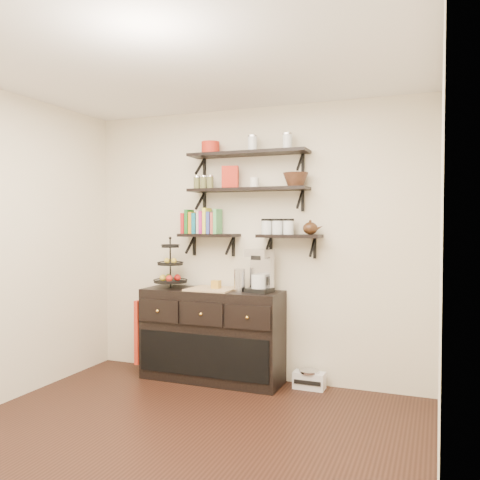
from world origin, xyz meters
The scene contains 22 objects.
floor centered at (0.00, 0.00, 0.00)m, with size 3.50×3.50×0.00m, color black.
ceiling centered at (0.00, 0.00, 2.70)m, with size 3.50×3.50×0.02m, color white.
back_wall centered at (0.00, 1.75, 1.35)m, with size 3.50×0.02×2.70m, color beige.
right_wall centered at (1.75, 0.00, 1.35)m, with size 0.02×3.50×2.70m, color beige.
shelf_top centered at (0.00, 1.62, 2.23)m, with size 1.20×0.27×0.23m.
shelf_mid centered at (0.00, 1.62, 1.88)m, with size 1.20×0.27×0.23m.
shelf_low_left centered at (-0.42, 1.63, 1.43)m, with size 0.60×0.25×0.23m.
shelf_low_right centered at (0.42, 1.63, 1.43)m, with size 0.60×0.25×0.23m.
cookbooks centered at (-0.51, 1.63, 1.56)m, with size 0.36×0.15×0.26m.
glass_canisters centered at (0.30, 1.63, 1.51)m, with size 0.32×0.10×0.13m.
sideboard centered at (-0.34, 1.51, 0.45)m, with size 1.40×0.50×0.92m.
fruit_stand centered at (-0.80, 1.52, 1.07)m, with size 0.34×0.34×0.50m.
candle centered at (-0.29, 1.51, 0.96)m, with size 0.08×0.08×0.08m, color #B18128.
coffee_maker centered at (0.16, 1.54, 1.10)m, with size 0.26×0.25×0.41m.
thermal_carafe centered at (-0.04, 1.49, 1.01)m, with size 0.11×0.11×0.22m, color silver.
apron centered at (-1.07, 1.41, 0.46)m, with size 0.04×0.27×0.64m, color #B42213.
radio centered at (0.62, 1.61, 0.09)m, with size 0.29×0.20×0.18m.
recipe_box centered at (-0.18, 1.61, 2.01)m, with size 0.16×0.06×0.22m, color #B12314.
walnut_bowl centered at (0.48, 1.61, 1.96)m, with size 0.24×0.24×0.13m, color black, non-canonical shape.
ramekins centered at (0.07, 1.61, 1.95)m, with size 0.09×0.09×0.10m, color white.
teapot centered at (0.62, 1.63, 1.52)m, with size 0.19×0.14×0.14m, color #351F10, non-canonical shape.
red_pot centered at (-0.40, 1.61, 2.31)m, with size 0.18×0.18×0.12m, color #B12314.
Camera 1 is at (1.74, -3.02, 1.57)m, focal length 38.00 mm.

